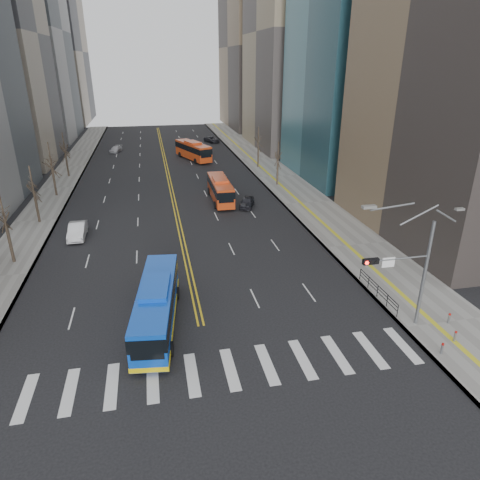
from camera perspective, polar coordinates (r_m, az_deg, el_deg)
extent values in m
plane|color=black|center=(27.55, -3.86, -17.12)|extent=(220.00, 220.00, 0.00)
cube|color=gray|center=(71.17, 4.98, 8.45)|extent=(7.00, 130.00, 0.15)
cube|color=gray|center=(69.68, -23.09, 6.38)|extent=(5.00, 130.00, 0.15)
cube|color=silver|center=(28.58, -26.67, -18.25)|extent=(0.70, 4.00, 0.01)
cube|color=silver|center=(28.01, -21.78, -18.23)|extent=(0.70, 4.00, 0.01)
cube|color=silver|center=(27.62, -16.72, -18.08)|extent=(0.70, 4.00, 0.01)
cube|color=silver|center=(27.44, -11.57, -17.79)|extent=(0.70, 4.00, 0.01)
cube|color=silver|center=(27.46, -6.41, -17.37)|extent=(0.70, 4.00, 0.01)
cube|color=silver|center=(27.68, -1.33, -16.82)|extent=(0.70, 4.00, 0.01)
cube|color=silver|center=(28.10, 3.61, -16.16)|extent=(0.70, 4.00, 0.01)
cube|color=silver|center=(28.71, 8.34, -15.42)|extent=(0.70, 4.00, 0.01)
cube|color=silver|center=(29.50, 12.80, -14.62)|extent=(0.70, 4.00, 0.01)
cube|color=silver|center=(30.45, 16.99, -13.78)|extent=(0.70, 4.00, 0.01)
cube|color=silver|center=(31.54, 20.87, -12.94)|extent=(0.70, 4.00, 0.01)
cube|color=gold|center=(78.04, -9.92, 9.43)|extent=(0.15, 100.00, 0.01)
cube|color=gold|center=(78.05, -9.62, 9.45)|extent=(0.15, 100.00, 0.01)
cube|color=gray|center=(117.39, -27.83, 23.58)|extent=(20.00, 26.00, 48.00)
cube|color=gray|center=(97.72, 8.50, 25.75)|extent=(20.00, 26.00, 46.00)
cube|color=gray|center=(148.36, -23.93, 21.97)|extent=(18.00, 30.00, 40.00)
cube|color=brown|center=(127.98, 2.69, 24.32)|extent=(18.00, 30.00, 42.00)
cylinder|color=gray|center=(32.11, 23.36, -4.38)|extent=(0.24, 0.24, 8.00)
cylinder|color=gray|center=(30.29, 20.29, -2.36)|extent=(4.50, 0.12, 0.12)
cube|color=black|center=(29.34, 17.03, -2.74)|extent=(1.10, 0.28, 0.38)
cylinder|color=#FF190C|center=(29.05, 16.57, -2.94)|extent=(0.24, 0.08, 0.24)
cylinder|color=black|center=(29.21, 17.18, -2.87)|extent=(0.24, 0.08, 0.24)
cylinder|color=black|center=(29.38, 17.78, -2.80)|extent=(0.24, 0.08, 0.24)
cube|color=white|center=(30.04, 19.18, -2.83)|extent=(0.90, 0.06, 0.70)
cube|color=#999993|center=(27.69, 16.83, 4.25)|extent=(0.90, 0.35, 0.18)
cube|color=black|center=(35.86, 17.95, -5.81)|extent=(0.04, 6.00, 0.04)
cylinder|color=black|center=(33.91, 20.27, -8.87)|extent=(0.06, 0.06, 1.00)
cylinder|color=black|center=(34.98, 19.02, -7.65)|extent=(0.06, 0.06, 1.00)
cylinder|color=black|center=(36.09, 17.85, -6.50)|extent=(0.06, 0.06, 1.00)
cylinder|color=black|center=(37.23, 16.76, -5.42)|extent=(0.06, 0.06, 1.00)
cylinder|color=black|center=(38.39, 15.73, -4.41)|extent=(0.06, 0.06, 1.00)
cylinder|color=gray|center=(31.25, 25.32, -13.01)|extent=(0.16, 0.16, 0.70)
cylinder|color=#B2140F|center=(31.04, 25.44, -12.44)|extent=(0.17, 0.17, 0.10)
cylinder|color=gray|center=(32.84, 26.74, -11.45)|extent=(0.16, 0.16, 0.70)
cylinder|color=#B2140F|center=(32.64, 26.85, -10.90)|extent=(0.17, 0.17, 0.10)
cylinder|color=gray|center=(34.69, 26.08, -9.43)|extent=(0.16, 0.16, 0.70)
cylinder|color=#B2140F|center=(34.51, 26.19, -8.89)|extent=(0.17, 0.17, 0.10)
cylinder|color=#32261F|center=(45.00, -28.30, -0.47)|extent=(0.28, 0.28, 3.90)
cylinder|color=#32261F|center=(55.05, -25.44, 3.83)|extent=(0.28, 0.28, 3.60)
cylinder|color=#32261F|center=(65.32, -23.50, 7.07)|extent=(0.28, 0.28, 4.00)
cylinder|color=#32261F|center=(75.85, -22.05, 9.20)|extent=(0.28, 0.28, 3.80)
cylinder|color=#32261F|center=(65.70, 5.01, 8.74)|extent=(0.28, 0.28, 3.50)
cylinder|color=#32261F|center=(76.94, 2.44, 10.98)|extent=(0.28, 0.28, 3.75)
cube|color=#0C41B6|center=(31.21, -11.05, -8.47)|extent=(3.73, 11.44, 2.65)
cube|color=black|center=(30.94, -11.12, -7.62)|extent=(3.79, 11.47, 0.96)
cube|color=#0C41B6|center=(30.50, -11.25, -6.18)|extent=(2.35, 4.14, 0.40)
cube|color=#DBBE0B|center=(31.80, -10.90, -10.20)|extent=(3.79, 11.47, 0.35)
cylinder|color=black|center=(29.07, -13.94, -14.15)|extent=(0.42, 1.03, 1.00)
cylinder|color=black|center=(28.77, -9.20, -14.15)|extent=(0.42, 1.03, 1.00)
cylinder|color=black|center=(35.02, -12.25, -7.09)|extent=(0.42, 1.03, 1.00)
cylinder|color=black|center=(34.77, -8.40, -7.02)|extent=(0.42, 1.03, 1.00)
cube|color=#C03B14|center=(58.01, -2.65, 6.76)|extent=(2.37, 9.95, 2.54)
cube|color=black|center=(57.87, -2.66, 7.25)|extent=(2.43, 9.97, 0.92)
cube|color=#C03B14|center=(57.65, -2.67, 8.06)|extent=(1.85, 3.49, 0.40)
cylinder|color=black|center=(55.18, -3.29, 4.68)|extent=(0.31, 1.00, 1.00)
cylinder|color=black|center=(55.52, -0.98, 4.83)|extent=(0.31, 1.00, 1.00)
cylinder|color=black|center=(61.20, -4.13, 6.49)|extent=(0.31, 1.00, 1.00)
cylinder|color=black|center=(61.50, -2.04, 6.62)|extent=(0.31, 1.00, 1.00)
cube|color=#C03B14|center=(83.82, -6.27, 11.78)|extent=(5.99, 11.17, 2.84)
cube|color=black|center=(83.72, -6.29, 12.16)|extent=(6.05, 11.21, 1.02)
cube|color=#C03B14|center=(83.55, -6.32, 12.80)|extent=(3.15, 4.28, 0.40)
cylinder|color=black|center=(80.45, -5.96, 10.40)|extent=(0.61, 1.04, 1.00)
cylinder|color=black|center=(81.52, -4.35, 10.62)|extent=(0.61, 1.04, 1.00)
cylinder|color=black|center=(86.71, -8.01, 11.21)|extent=(0.61, 1.04, 1.00)
cylinder|color=black|center=(87.71, -6.49, 11.42)|extent=(0.61, 1.04, 1.00)
imported|color=silver|center=(49.11, -20.86, 1.18)|extent=(1.71, 4.79, 1.57)
imported|color=black|center=(55.64, 0.94, 5.06)|extent=(2.92, 4.28, 1.35)
imported|color=#ACABB1|center=(94.38, -16.22, 11.54)|extent=(2.80, 4.45, 1.20)
imported|color=black|center=(102.23, -3.77, 13.23)|extent=(3.71, 5.25, 1.33)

